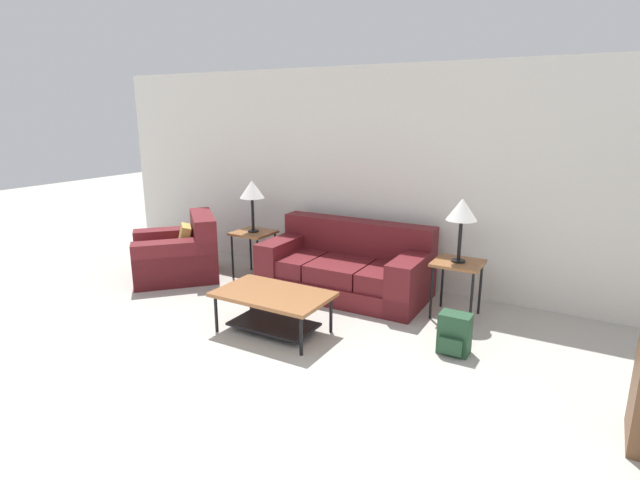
# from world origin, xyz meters

# --- Properties ---
(wall_back) EXTENTS (8.83, 0.06, 2.60)m
(wall_back) POSITION_xyz_m (0.00, 4.15, 1.30)
(wall_back) COLOR silver
(wall_back) RESTS_ON ground_plane
(couch) EXTENTS (1.91, 0.96, 0.82)m
(couch) POSITION_xyz_m (-0.42, 3.54, 0.29)
(couch) COLOR maroon
(couch) RESTS_ON ground_plane
(armchair) EXTENTS (1.38, 1.38, 0.80)m
(armchair) POSITION_xyz_m (-2.56, 3.01, 0.29)
(armchair) COLOR maroon
(armchair) RESTS_ON ground_plane
(coffee_table) EXTENTS (1.09, 0.66, 0.40)m
(coffee_table) POSITION_xyz_m (-0.54, 2.23, 0.30)
(coffee_table) COLOR #935B33
(coffee_table) RESTS_ON ground_plane
(side_table_left) EXTENTS (0.48, 0.46, 0.59)m
(side_table_left) POSITION_xyz_m (-1.72, 3.49, 0.52)
(side_table_left) COLOR #935B33
(side_table_left) RESTS_ON ground_plane
(side_table_right) EXTENTS (0.48, 0.46, 0.59)m
(side_table_right) POSITION_xyz_m (0.88, 3.49, 0.52)
(side_table_right) COLOR #935B33
(side_table_right) RESTS_ON ground_plane
(table_lamp_left) EXTENTS (0.31, 0.31, 0.65)m
(table_lamp_left) POSITION_xyz_m (-1.72, 3.49, 1.12)
(table_lamp_left) COLOR black
(table_lamp_left) RESTS_ON side_table_left
(table_lamp_right) EXTENTS (0.31, 0.31, 0.65)m
(table_lamp_right) POSITION_xyz_m (0.88, 3.49, 1.12)
(table_lamp_right) COLOR black
(table_lamp_right) RESTS_ON side_table_right
(backpack) EXTENTS (0.27, 0.26, 0.37)m
(backpack) POSITION_xyz_m (1.09, 2.67, 0.18)
(backpack) COLOR #23472D
(backpack) RESTS_ON ground_plane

